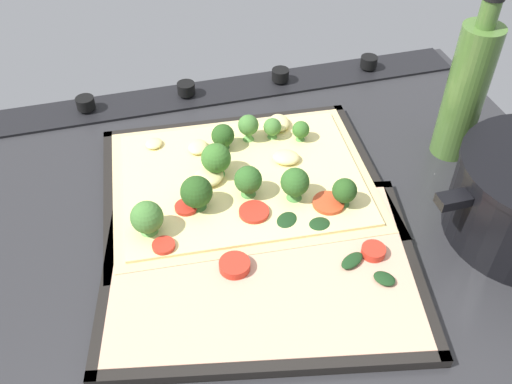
# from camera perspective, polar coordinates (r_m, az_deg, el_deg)

# --- Properties ---
(ground_plane) EXTENTS (0.78, 0.64, 0.03)m
(ground_plane) POSITION_cam_1_polar(r_m,az_deg,el_deg) (0.73, 3.00, -2.60)
(ground_plane) COLOR #28282B
(stove_control_panel) EXTENTS (0.74, 0.07, 0.03)m
(stove_control_panel) POSITION_cam_1_polar(r_m,az_deg,el_deg) (0.93, -2.20, 10.42)
(stove_control_panel) COLOR black
(stove_control_panel) RESTS_ON ground_plane
(baking_tray_front) EXTENTS (0.38, 0.31, 0.01)m
(baking_tray_front) POSITION_cam_1_polar(r_m,az_deg,el_deg) (0.75, -1.39, 0.65)
(baking_tray_front) COLOR black
(baking_tray_front) RESTS_ON ground_plane
(broccoli_pizza) EXTENTS (0.35, 0.28, 0.06)m
(broccoli_pizza) POSITION_cam_1_polar(r_m,az_deg,el_deg) (0.74, -1.58, 1.43)
(broccoli_pizza) COLOR #D3B77F
(broccoli_pizza) RESTS_ON baking_tray_front
(baking_tray_back) EXTENTS (0.40, 0.33, 0.01)m
(baking_tray_back) POSITION_cam_1_polar(r_m,az_deg,el_deg) (0.65, 0.56, -7.88)
(baking_tray_back) COLOR black
(baking_tray_back) RESTS_ON ground_plane
(veggie_pizza_back) EXTENTS (0.37, 0.30, 0.02)m
(veggie_pizza_back) POSITION_cam_1_polar(r_m,az_deg,el_deg) (0.65, 0.71, -7.17)
(veggie_pizza_back) COLOR tan
(veggie_pizza_back) RESTS_ON baking_tray_back
(oil_bottle) EXTENTS (0.05, 0.05, 0.24)m
(oil_bottle) POSITION_cam_1_polar(r_m,az_deg,el_deg) (0.80, 20.32, 9.61)
(oil_bottle) COLOR #476B2D
(oil_bottle) RESTS_ON ground_plane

